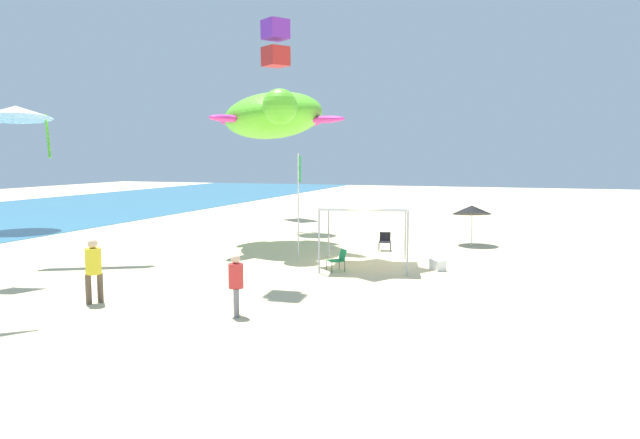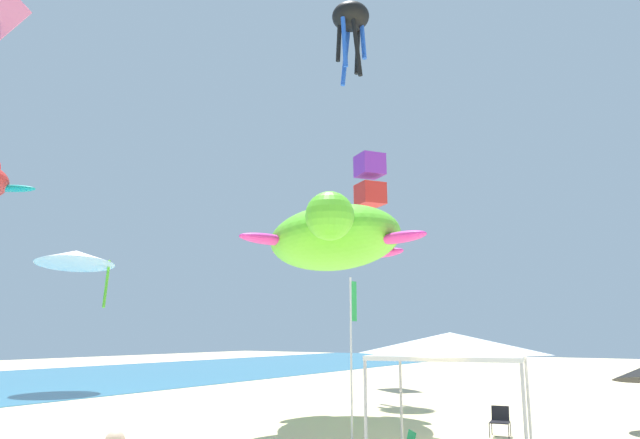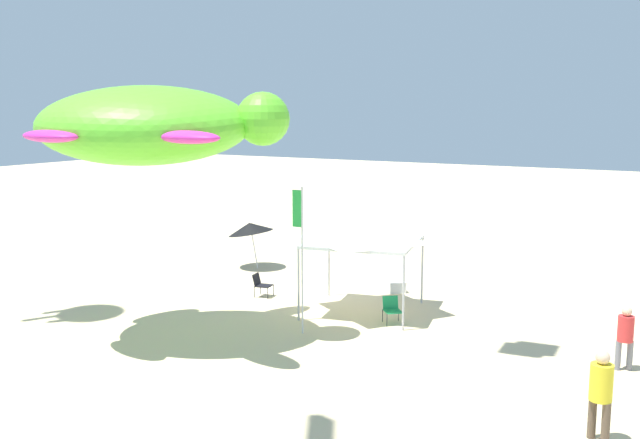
% 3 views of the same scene
% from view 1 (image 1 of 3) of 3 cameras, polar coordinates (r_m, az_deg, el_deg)
% --- Properties ---
extents(ground, '(120.00, 120.00, 0.10)m').
position_cam_1_polar(ground, '(25.41, 8.77, -3.78)').
color(ground, beige).
extents(canopy_tent, '(4.04, 3.93, 2.92)m').
position_cam_1_polar(canopy_tent, '(23.03, 4.40, 1.91)').
color(canopy_tent, '#B7B7BC').
rests_on(canopy_tent, ground).
extents(beach_umbrella, '(1.96, 1.92, 2.12)m').
position_cam_1_polar(beach_umbrella, '(29.49, 14.48, 0.92)').
color(beach_umbrella, silver).
rests_on(beach_umbrella, ground).
extents(folding_chair_right_of_tent, '(0.70, 0.62, 0.82)m').
position_cam_1_polar(folding_chair_right_of_tent, '(27.17, 6.29, -1.98)').
color(folding_chair_right_of_tent, black).
rests_on(folding_chair_right_of_tent, ground).
extents(folding_chair_facing_ocean, '(0.80, 0.81, 0.82)m').
position_cam_1_polar(folding_chair_facing_ocean, '(22.17, 1.81, -3.79)').
color(folding_chair_facing_ocean, black).
rests_on(folding_chair_facing_ocean, ground).
extents(cooler_box, '(0.74, 0.71, 0.40)m').
position_cam_1_polar(cooler_box, '(22.82, 11.33, -4.32)').
color(cooler_box, white).
rests_on(cooler_box, ground).
extents(banner_flag, '(0.36, 0.06, 4.42)m').
position_cam_1_polar(banner_flag, '(24.47, -2.08, 2.26)').
color(banner_flag, silver).
rests_on(banner_flag, ground).
extents(person_watching_sky, '(0.42, 0.40, 1.69)m').
position_cam_1_polar(person_watching_sky, '(16.07, -8.13, -5.81)').
color(person_watching_sky, slate).
rests_on(person_watching_sky, ground).
extents(person_near_umbrella, '(0.46, 0.46, 1.92)m').
position_cam_1_polar(person_near_umbrella, '(18.46, -21.07, -4.18)').
color(person_near_umbrella, brown).
rests_on(person_near_umbrella, ground).
extents(kite_turtle_lime, '(7.60, 7.52, 2.65)m').
position_cam_1_polar(kite_turtle_lime, '(28.57, -4.51, 9.98)').
color(kite_turtle_lime, '#66D82D').
extents(kite_box_purple, '(2.13, 2.13, 3.24)m').
position_cam_1_polar(kite_box_purple, '(43.70, -4.33, 16.65)').
color(kite_box_purple, purple).
extents(kite_delta_white, '(5.70, 5.70, 3.26)m').
position_cam_1_polar(kite_delta_white, '(39.15, -27.33, 9.20)').
color(kite_delta_white, white).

